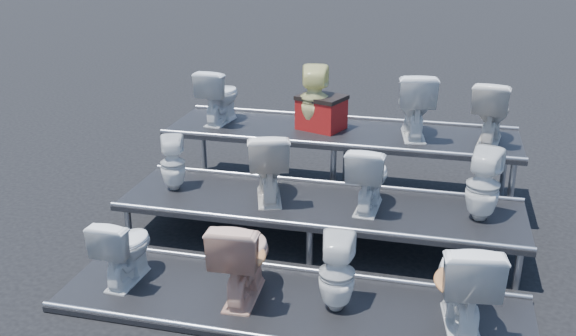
% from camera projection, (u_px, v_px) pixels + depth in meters
% --- Properties ---
extents(ground, '(80.00, 80.00, 0.00)m').
position_uv_depth(ground, '(319.00, 242.00, 6.91)').
color(ground, black).
rests_on(ground, ground).
extents(tier_front, '(4.20, 1.20, 0.06)m').
position_uv_depth(tier_front, '(290.00, 305.00, 5.72)').
color(tier_front, black).
rests_on(tier_front, ground).
extents(tier_mid, '(4.20, 1.20, 0.46)m').
position_uv_depth(tier_mid, '(319.00, 223.00, 6.82)').
color(tier_mid, black).
rests_on(tier_mid, ground).
extents(tier_back, '(4.20, 1.20, 0.86)m').
position_uv_depth(tier_back, '(340.00, 164.00, 7.93)').
color(tier_back, black).
rests_on(tier_back, ground).
extents(toilet_0, '(0.41, 0.68, 0.68)m').
position_uv_depth(toilet_0, '(125.00, 248.00, 5.94)').
color(toilet_0, silver).
rests_on(toilet_0, tier_front).
extents(toilet_1, '(0.48, 0.80, 0.80)m').
position_uv_depth(toilet_1, '(242.00, 256.00, 5.66)').
color(toilet_1, tan).
rests_on(toilet_1, tier_front).
extents(toilet_2, '(0.33, 0.34, 0.70)m').
position_uv_depth(toilet_2, '(337.00, 273.00, 5.49)').
color(toilet_2, silver).
rests_on(toilet_2, tier_front).
extents(toilet_3, '(0.59, 0.89, 0.85)m').
position_uv_depth(toilet_3, '(464.00, 281.00, 5.23)').
color(toilet_3, silver).
rests_on(toilet_3, tier_front).
extents(toilet_4, '(0.36, 0.36, 0.61)m').
position_uv_depth(toilet_4, '(173.00, 163.00, 7.00)').
color(toilet_4, silver).
rests_on(toilet_4, tier_mid).
extents(toilet_5, '(0.64, 0.85, 0.77)m').
position_uv_depth(toilet_5, '(268.00, 165.00, 6.73)').
color(toilet_5, beige).
rests_on(toilet_5, tier_mid).
extents(toilet_6, '(0.43, 0.70, 0.70)m').
position_uv_depth(toilet_6, '(369.00, 177.00, 6.51)').
color(toilet_6, silver).
rests_on(toilet_6, tier_mid).
extents(toilet_7, '(0.41, 0.41, 0.73)m').
position_uv_depth(toilet_7, '(483.00, 185.00, 6.25)').
color(toilet_7, silver).
rests_on(toilet_7, tier_mid).
extents(toilet_8, '(0.47, 0.72, 0.69)m').
position_uv_depth(toilet_8, '(219.00, 96.00, 8.00)').
color(toilet_8, silver).
rests_on(toilet_8, tier_back).
extents(toilet_9, '(0.39, 0.40, 0.77)m').
position_uv_depth(toilet_9, '(314.00, 98.00, 7.72)').
color(toilet_9, '#DFD985').
rests_on(toilet_9, tier_back).
extents(toilet_10, '(0.55, 0.82, 0.78)m').
position_uv_depth(toilet_10, '(415.00, 104.00, 7.45)').
color(toilet_10, silver).
rests_on(toilet_10, tier_back).
extents(toilet_11, '(0.51, 0.76, 0.72)m').
position_uv_depth(toilet_11, '(491.00, 111.00, 7.27)').
color(toilet_11, beige).
rests_on(toilet_11, tier_back).
extents(red_crate, '(0.62, 0.56, 0.37)m').
position_uv_depth(red_crate, '(321.00, 114.00, 7.80)').
color(red_crate, maroon).
rests_on(red_crate, tier_back).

